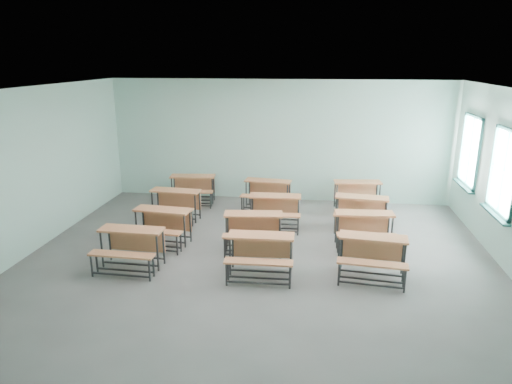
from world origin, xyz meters
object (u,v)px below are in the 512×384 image
desk_unit_r0c2 (372,251)px  desk_unit_r1c1 (253,226)px  desk_unit_r0c1 (261,249)px  desk_unit_r1c2 (365,225)px  desk_unit_r2c0 (174,201)px  desk_unit_r3c1 (267,190)px  desk_unit_r2c1 (275,207)px  desk_unit_r3c0 (192,185)px  desk_unit_r0c0 (130,243)px  desk_unit_r3c2 (358,192)px  desk_unit_r1c0 (161,222)px  desk_unit_r2c2 (361,208)px

desk_unit_r0c2 → desk_unit_r1c1: bearing=163.0°
desk_unit_r0c1 → desk_unit_r0c2: size_ratio=0.96×
desk_unit_r1c2 → desk_unit_r2c0: (-4.29, 1.04, 0.00)m
desk_unit_r1c1 → desk_unit_r3c1: size_ratio=1.00×
desk_unit_r2c1 → desk_unit_r3c0: (-2.34, 1.49, 0.00)m
desk_unit_r0c0 → desk_unit_r2c1: same height
desk_unit_r1c1 → desk_unit_r3c2: (2.26, 2.79, 0.00)m
desk_unit_r0c1 → desk_unit_r2c0: (-2.37, 2.52, 0.00)m
desk_unit_r0c0 → desk_unit_r1c0: bearing=82.4°
desk_unit_r0c2 → desk_unit_r3c0: size_ratio=1.00×
desk_unit_r0c1 → desk_unit_r1c1: size_ratio=0.96×
desk_unit_r1c0 → desk_unit_r2c1: 2.57m
desk_unit_r2c0 → desk_unit_r3c1: bearing=34.8°
desk_unit_r0c1 → desk_unit_r3c1: (-0.31, 3.71, 0.00)m
desk_unit_r0c1 → desk_unit_r2c1: bearing=87.8°
desk_unit_r2c2 → desk_unit_r3c0: same height
desk_unit_r1c0 → desk_unit_r1c2: size_ratio=1.02×
desk_unit_r2c0 → desk_unit_r2c2: (4.32, 0.07, 0.00)m
desk_unit_r3c2 → desk_unit_r1c0: bearing=-153.0°
desk_unit_r1c1 → desk_unit_r2c1: size_ratio=1.04×
desk_unit_r0c2 → desk_unit_r3c1: bearing=128.3°
desk_unit_r1c1 → desk_unit_r3c0: bearing=119.8°
desk_unit_r0c1 → desk_unit_r2c1: same height
desk_unit_r1c1 → desk_unit_r3c0: (-2.03, 2.79, 0.00)m
desk_unit_r1c1 → desk_unit_r3c2: size_ratio=1.00×
desk_unit_r3c2 → desk_unit_r3c0: bearing=173.3°
desk_unit_r2c1 → desk_unit_r0c1: bearing=-92.4°
desk_unit_r3c2 → desk_unit_r2c1: bearing=-149.4°
desk_unit_r1c1 → desk_unit_r3c1: 2.58m
desk_unit_r1c2 → desk_unit_r2c0: 4.42m
desk_unit_r0c2 → desk_unit_r3c2: bearing=95.1°
desk_unit_r3c1 → desk_unit_r3c2: (2.28, 0.20, 0.00)m
desk_unit_r0c2 → desk_unit_r1c1: (-2.23, 0.93, 0.00)m
desk_unit_r3c0 → desk_unit_r2c2: bearing=-23.2°
desk_unit_r2c0 → desk_unit_r3c2: 4.56m
desk_unit_r1c1 → desk_unit_r2c0: same height
desk_unit_r0c0 → desk_unit_r2c2: bearing=32.5°
desk_unit_r3c0 → desk_unit_r3c1: 2.02m
desk_unit_r2c0 → desk_unit_r2c1: (2.39, -0.09, 0.00)m
desk_unit_r0c2 → desk_unit_r3c2: size_ratio=0.99×
desk_unit_r2c1 → desk_unit_r3c0: size_ratio=0.96×
desk_unit_r0c0 → desk_unit_r0c2: size_ratio=0.96×
desk_unit_r0c0 → desk_unit_r1c2: size_ratio=0.97×
desk_unit_r3c2 → desk_unit_r2c0: bearing=-168.9°
desk_unit_r0c1 → desk_unit_r2c0: bearing=131.4°
desk_unit_r0c1 → desk_unit_r3c0: 4.55m
desk_unit_r0c0 → desk_unit_r3c2: bearing=43.5°
desk_unit_r2c0 → desk_unit_r0c2: bearing=-23.4°
desk_unit_r1c0 → desk_unit_r1c1: (1.92, 0.01, 0.00)m
desk_unit_r3c0 → desk_unit_r1c0: bearing=-93.6°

